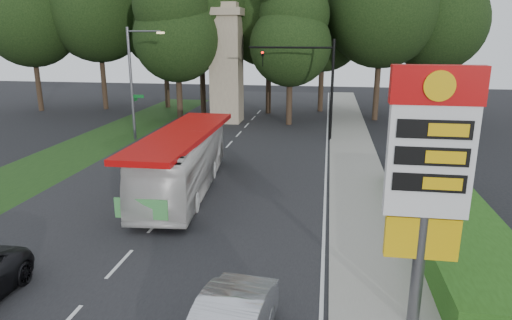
% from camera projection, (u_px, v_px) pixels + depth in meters
% --- Properties ---
extents(road_surface, '(14.00, 80.00, 0.02)m').
position_uv_depth(road_surface, '(189.00, 188.00, 23.04)').
color(road_surface, black).
rests_on(road_surface, ground).
extents(sidewalk_right, '(3.00, 80.00, 0.12)m').
position_uv_depth(sidewalk_right, '(361.00, 196.00, 21.75)').
color(sidewalk_right, gray).
rests_on(sidewalk_right, ground).
extents(grass_verge_left, '(5.00, 50.00, 0.02)m').
position_uv_depth(grass_verge_left, '(78.00, 151.00, 30.18)').
color(grass_verge_left, '#193814').
rests_on(grass_verge_left, ground).
extents(hedge, '(3.00, 14.00, 1.20)m').
position_uv_depth(hedge, '(449.00, 222.00, 17.34)').
color(hedge, '#234C14').
rests_on(hedge, ground).
extents(gas_station_pylon, '(2.10, 0.45, 6.85)m').
position_uv_depth(gas_station_pylon, '(429.00, 167.00, 10.95)').
color(gas_station_pylon, '#59595E').
rests_on(gas_station_pylon, ground).
extents(traffic_signal_mast, '(6.10, 0.35, 7.20)m').
position_uv_depth(traffic_signal_mast, '(314.00, 76.00, 32.36)').
color(traffic_signal_mast, black).
rests_on(traffic_signal_mast, ground).
extents(streetlight_signs, '(2.75, 0.98, 8.00)m').
position_uv_depth(streetlight_signs, '(134.00, 79.00, 32.43)').
color(streetlight_signs, '#59595E').
rests_on(streetlight_signs, ground).
extents(monument, '(3.00, 3.00, 10.05)m').
position_uv_depth(monument, '(226.00, 63.00, 39.11)').
color(monument, gray).
rests_on(monument, ground).
extents(tree_far_west, '(8.96, 8.96, 17.60)m').
position_uv_depth(tree_far_west, '(28.00, 0.00, 43.48)').
color(tree_far_west, '#2D2116').
rests_on(tree_far_west, ground).
extents(tree_west_near, '(8.40, 8.40, 16.50)m').
position_uv_depth(tree_west_near, '(163.00, 8.00, 45.67)').
color(tree_west_near, '#2D2116').
rests_on(tree_west_near, ground).
extents(tree_east_near, '(8.12, 8.12, 15.95)m').
position_uv_depth(tree_east_near, '(324.00, 10.00, 43.35)').
color(tree_east_near, '#2D2116').
rests_on(tree_east_near, ground).
extents(tree_far_east, '(8.68, 8.68, 17.05)m').
position_uv_depth(tree_far_east, '(439.00, 0.00, 39.76)').
color(tree_far_east, '#2D2116').
rests_on(tree_far_east, ground).
extents(tree_monument_left, '(7.28, 7.28, 14.30)m').
position_uv_depth(tree_monument_left, '(176.00, 19.00, 37.81)').
color(tree_monument_left, '#2D2116').
rests_on(tree_monument_left, ground).
extents(tree_monument_right, '(6.72, 6.72, 13.20)m').
position_uv_depth(tree_monument_right, '(291.00, 28.00, 37.03)').
color(tree_monument_right, '#2D2116').
rests_on(tree_monument_right, ground).
extents(transit_bus, '(3.48, 10.91, 2.99)m').
position_uv_depth(transit_bus, '(183.00, 162.00, 22.30)').
color(transit_bus, silver).
rests_on(transit_bus, ground).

